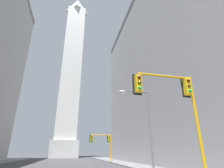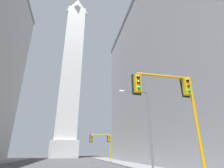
% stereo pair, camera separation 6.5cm
% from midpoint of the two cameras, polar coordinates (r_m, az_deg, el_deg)
% --- Properties ---
extents(sidewalk_right, '(5.00, 74.37, 0.15)m').
position_cam_midpoint_polar(sidewalk_right, '(25.14, 10.88, -24.94)').
color(sidewalk_right, slate).
rests_on(sidewalk_right, ground_plane).
extents(building_right, '(24.42, 43.90, 32.18)m').
position_cam_midpoint_polar(building_right, '(36.66, 26.86, 4.09)').
color(building_right, '#9E9EA0').
rests_on(building_right, ground_plane).
extents(obelisk, '(8.89, 8.89, 67.13)m').
position_cam_midpoint_polar(obelisk, '(69.75, -12.98, 5.20)').
color(obelisk, silver).
rests_on(obelisk, ground_plane).
extents(traffic_light_mid_right, '(4.09, 0.52, 4.90)m').
position_cam_midpoint_polar(traffic_light_mid_right, '(34.23, -2.93, -18.11)').
color(traffic_light_mid_right, orange).
rests_on(traffic_light_mid_right, ground_plane).
extents(traffic_light_near_right, '(4.13, 0.51, 6.44)m').
position_cam_midpoint_polar(traffic_light_near_right, '(11.38, 19.81, -4.61)').
color(traffic_light_near_right, orange).
rests_on(traffic_light_near_right, ground_plane).
extents(street_lamp, '(3.18, 0.36, 7.75)m').
position_cam_midpoint_polar(street_lamp, '(17.63, 10.57, -11.20)').
color(street_lamp, slate).
rests_on(street_lamp, ground_plane).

